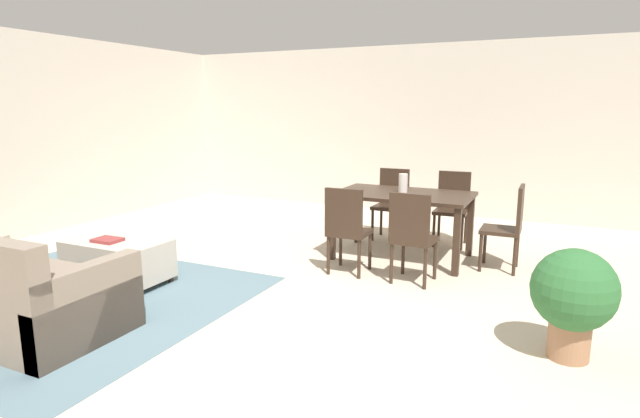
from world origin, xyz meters
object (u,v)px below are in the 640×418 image
(dining_chair_near_left, at_px, (347,226))
(dining_chair_far_left, at_px, (392,199))
(dining_chair_near_right, at_px, (412,233))
(ottoman_table, at_px, (118,259))
(potted_plant, at_px, (573,295))
(dining_chair_far_right, at_px, (452,204))
(book_on_ottoman, at_px, (107,240))
(vase_centerpiece, at_px, (403,183))
(dining_table, at_px, (403,201))
(dining_chair_head_east, at_px, (509,223))

(dining_chair_near_left, distance_m, dining_chair_far_left, 1.68)
(dining_chair_near_right, xyz_separation_m, dining_chair_far_left, (-0.74, 1.68, 0.00))
(ottoman_table, bearing_deg, potted_plant, 2.76)
(dining_chair_far_right, relative_size, book_on_ottoman, 3.54)
(potted_plant, bearing_deg, dining_chair_far_left, 128.50)
(ottoman_table, height_order, potted_plant, potted_plant)
(vase_centerpiece, relative_size, potted_plant, 0.28)
(vase_centerpiece, distance_m, potted_plant, 2.61)
(dining_chair_far_right, height_order, vase_centerpiece, vase_centerpiece)
(dining_table, xyz_separation_m, dining_chair_far_right, (0.39, 0.87, -0.15))
(ottoman_table, height_order, book_on_ottoman, book_on_ottoman)
(dining_chair_far_right, relative_size, vase_centerpiece, 4.20)
(dining_table, bearing_deg, dining_chair_head_east, 0.78)
(dining_table, bearing_deg, potted_plant, -46.83)
(dining_chair_head_east, relative_size, potted_plant, 1.17)
(dining_chair_far_left, bearing_deg, dining_chair_far_right, 3.16)
(potted_plant, bearing_deg, dining_chair_head_east, 107.58)
(dining_chair_near_right, bearing_deg, dining_chair_far_left, 113.76)
(dining_chair_near_left, distance_m, book_on_ottoman, 2.37)
(ottoman_table, xyz_separation_m, dining_chair_near_right, (2.62, 1.22, 0.27))
(dining_chair_near_left, xyz_separation_m, vase_centerpiece, (0.34, 0.85, 0.35))
(dining_chair_near_left, height_order, dining_chair_far_left, same)
(dining_chair_far_left, xyz_separation_m, dining_chair_far_right, (0.78, 0.04, 0.00))
(dining_chair_far_left, height_order, potted_plant, dining_chair_far_left)
(dining_chair_head_east, height_order, vase_centerpiece, vase_centerpiece)
(dining_chair_near_right, bearing_deg, dining_chair_head_east, 46.90)
(book_on_ottoman, bearing_deg, dining_chair_far_right, 48.10)
(dining_table, distance_m, dining_chair_near_right, 0.93)
(dining_table, distance_m, book_on_ottoman, 3.16)
(dining_chair_near_right, relative_size, dining_chair_far_left, 1.00)
(ottoman_table, bearing_deg, dining_chair_far_right, 47.83)
(dining_chair_far_left, bearing_deg, book_on_ottoman, -122.88)
(vase_centerpiece, bearing_deg, potted_plant, -46.77)
(dining_chair_far_right, distance_m, vase_centerpiece, 1.02)
(ottoman_table, distance_m, dining_chair_far_right, 3.98)
(dining_chair_near_right, relative_size, vase_centerpiece, 4.20)
(dining_chair_head_east, bearing_deg, vase_centerpiece, -179.15)
(dining_chair_far_left, bearing_deg, vase_centerpiece, -64.89)
(dining_chair_head_east, bearing_deg, potted_plant, -72.42)
(dining_chair_near_right, bearing_deg, ottoman_table, -155.05)
(dining_chair_far_right, distance_m, dining_chair_head_east, 1.15)
(vase_centerpiece, xyz_separation_m, book_on_ottoman, (-2.31, -2.15, -0.42))
(dining_table, height_order, dining_chair_near_right, dining_chair_near_right)
(dining_table, relative_size, book_on_ottoman, 5.85)
(dining_chair_near_left, distance_m, dining_chair_head_east, 1.73)
(dining_chair_near_right, bearing_deg, potted_plant, -35.97)
(dining_chair_near_left, distance_m, potted_plant, 2.34)
(dining_chair_far_left, xyz_separation_m, dining_chair_head_east, (1.55, -0.81, 0.00))
(dining_table, bearing_deg, dining_chair_near_left, -111.80)
(dining_table, distance_m, dining_chair_head_east, 1.17)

